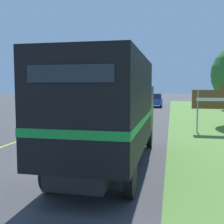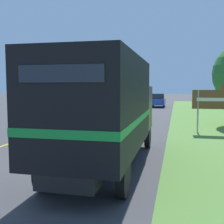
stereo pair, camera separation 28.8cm
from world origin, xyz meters
name	(u,v)px [view 2 (the right image)]	position (x,y,z in m)	size (l,w,h in m)	color
ground_plane	(58,162)	(0.00, 0.00, 0.00)	(200.00, 200.00, 0.00)	#3D3D3F
edge_line_yellow	(90,116)	(-3.70, 15.56, 0.00)	(0.12, 59.76, 0.01)	yellow
centre_dash_near	(65,158)	(0.00, 0.63, 0.00)	(0.12, 2.60, 0.01)	white
centre_dash_mid_a	(107,132)	(0.00, 7.23, 0.00)	(0.12, 2.60, 0.01)	white
centre_dash_mid_b	(126,119)	(0.00, 13.83, 0.00)	(0.12, 2.60, 0.01)	white
centre_dash_far	(137,112)	(0.00, 20.43, 0.00)	(0.12, 2.60, 0.01)	white
centre_dash_farthest	(144,108)	(0.00, 27.03, 0.00)	(0.12, 2.60, 0.01)	white
horse_trailer_truck	(105,109)	(1.84, -0.30, 2.02)	(2.49, 7.99, 3.63)	black
lead_car_white	(107,107)	(-1.81, 14.70, 0.95)	(1.80, 4.42, 1.87)	black
lead_car_blue_ahead	(158,100)	(1.74, 29.22, 0.93)	(1.80, 4.08, 1.82)	black
highway_sign	(213,101)	(6.27, 8.19, 1.91)	(2.33, 0.09, 2.90)	#9E9EA3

